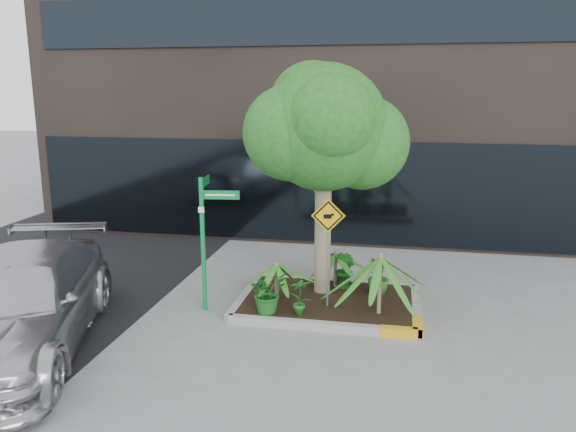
% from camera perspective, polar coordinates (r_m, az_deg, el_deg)
% --- Properties ---
extents(ground, '(80.00, 80.00, 0.00)m').
position_cam_1_polar(ground, '(10.38, 2.79, -9.66)').
color(ground, gray).
rests_on(ground, ground).
extents(asphalt_road, '(7.00, 80.00, 0.01)m').
position_cam_1_polar(asphalt_road, '(12.95, -27.18, -6.47)').
color(asphalt_road, black).
rests_on(asphalt_road, ground).
extents(planter, '(3.35, 2.36, 0.15)m').
position_cam_1_polar(planter, '(10.57, 4.27, -8.68)').
color(planter, '#9E9E99').
rests_on(planter, ground).
extents(tree, '(2.99, 2.65, 4.49)m').
position_cam_1_polar(tree, '(10.32, 3.70, 8.95)').
color(tree, gray).
rests_on(tree, ground).
extents(palm_front, '(1.22, 1.22, 1.35)m').
position_cam_1_polar(palm_front, '(9.71, 9.41, -4.15)').
color(palm_front, gray).
rests_on(palm_front, ground).
extents(palm_left, '(0.81, 0.81, 0.90)m').
position_cam_1_polar(palm_left, '(10.31, -1.17, -4.95)').
color(palm_left, gray).
rests_on(palm_left, ground).
extents(palm_back, '(0.83, 0.83, 0.92)m').
position_cam_1_polar(palm_back, '(11.02, 4.88, -3.75)').
color(palm_back, gray).
rests_on(palm_back, ground).
extents(parked_car, '(3.54, 5.51, 1.48)m').
position_cam_1_polar(parked_car, '(9.61, -25.68, -8.09)').
color(parked_car, silver).
rests_on(parked_car, ground).
extents(shrub_a, '(0.92, 0.92, 0.73)m').
position_cam_1_polar(shrub_a, '(9.82, -2.09, -7.76)').
color(shrub_a, '#195A1D').
rests_on(shrub_a, planter).
extents(shrub_b, '(0.57, 0.57, 0.73)m').
position_cam_1_polar(shrub_b, '(10.81, 9.17, -5.99)').
color(shrub_b, '#2C641E').
rests_on(shrub_b, planter).
extents(shrub_c, '(0.47, 0.47, 0.67)m').
position_cam_1_polar(shrub_c, '(9.73, 1.22, -8.15)').
color(shrub_c, '#1E611E').
rests_on(shrub_c, planter).
extents(shrub_d, '(0.60, 0.60, 0.78)m').
position_cam_1_polar(shrub_d, '(11.00, 5.84, -5.43)').
color(shrub_d, '#1A5B1B').
rests_on(shrub_d, planter).
extents(street_sign_post, '(0.77, 0.72, 2.46)m').
position_cam_1_polar(street_sign_post, '(10.13, -8.35, -1.31)').
color(street_sign_post, '#0C8C3C').
rests_on(street_sign_post, ground).
extents(cattle_sign, '(0.60, 0.19, 1.95)m').
position_cam_1_polar(cattle_sign, '(9.90, 4.09, -1.84)').
color(cattle_sign, slate).
rests_on(cattle_sign, ground).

